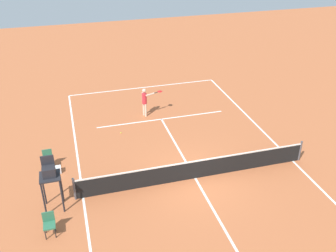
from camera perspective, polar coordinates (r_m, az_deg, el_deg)
name	(u,v)px	position (r m, az deg, el deg)	size (l,w,h in m)	color
ground_plane	(195,178)	(17.64, 4.07, -7.75)	(60.00, 60.00, 0.00)	#B76038
court_lines	(195,178)	(17.64, 4.07, -7.74)	(10.18, 21.70, 0.01)	white
tennis_net	(196,169)	(17.35, 4.13, -6.43)	(10.78, 0.10, 1.07)	#4C4C51
player_serving	(145,100)	(22.44, -3.41, 3.94)	(1.32, 0.59, 1.74)	beige
tennis_ball	(121,133)	(21.13, -7.02, -1.02)	(0.07, 0.07, 0.07)	#CCE033
umpire_chair	(50,175)	(15.75, -17.21, -7.05)	(0.80, 0.80, 2.41)	#232328
courtside_chair_near	(49,223)	(15.25, -17.28, -13.63)	(0.44, 0.46, 0.95)	#262626
courtside_chair_mid	(48,159)	(18.80, -17.46, -4.64)	(0.44, 0.46, 0.95)	#262626
equipment_bag	(53,170)	(18.61, -16.80, -6.35)	(0.76, 0.32, 0.30)	white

